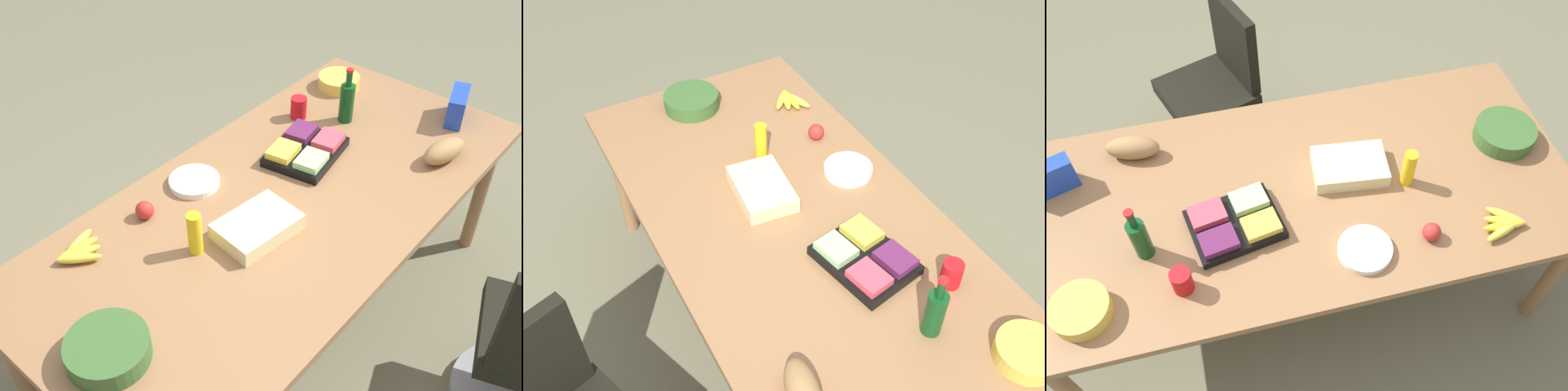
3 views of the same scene
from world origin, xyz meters
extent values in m
plane|color=#6C6A50|center=(0.00, 0.00, 0.00)|extent=(10.00, 10.00, 0.00)
cube|color=#916641|center=(0.00, 0.00, 0.77)|extent=(2.39, 1.13, 0.04)
cylinder|color=#916641|center=(-1.10, -0.47, 0.38)|extent=(0.07, 0.07, 0.75)
cylinder|color=#916641|center=(1.10, -0.47, 0.38)|extent=(0.07, 0.07, 0.75)
cylinder|color=#916641|center=(-1.10, 0.47, 0.38)|extent=(0.07, 0.07, 0.75)
cylinder|color=#916641|center=(1.10, 0.47, 0.38)|extent=(0.07, 0.07, 0.75)
cylinder|color=gray|center=(0.31, -1.09, 0.03)|extent=(0.56, 0.56, 0.05)
cylinder|color=gray|center=(0.31, -1.09, 0.24)|extent=(0.06, 0.06, 0.39)
cube|color=black|center=(0.31, -1.09, 0.44)|extent=(0.61, 0.61, 0.09)
cube|color=black|center=(0.10, -1.16, 0.72)|extent=(0.20, 0.43, 0.47)
cylinder|color=gold|center=(0.92, 0.36, 0.82)|extent=(0.23, 0.23, 0.07)
ellipsoid|color=#9A7343|center=(0.68, -0.38, 0.84)|extent=(0.26, 0.16, 0.10)
cube|color=beige|center=(-0.23, -0.05, 0.83)|extent=(0.34, 0.26, 0.07)
sphere|color=#B62A25|center=(-0.46, 0.36, 0.83)|extent=(0.08, 0.08, 0.08)
ellipsoid|color=yellow|center=(-0.79, 0.35, 0.82)|extent=(0.15, 0.14, 0.04)
ellipsoid|color=gold|center=(-0.77, 0.37, 0.82)|extent=(0.17, 0.10, 0.04)
ellipsoid|color=gold|center=(-0.76, 0.40, 0.82)|extent=(0.17, 0.05, 0.04)
ellipsoid|color=#D9CC40|center=(-0.74, 0.42, 0.82)|extent=(0.17, 0.09, 0.04)
cylinder|color=red|center=(0.54, 0.34, 0.85)|extent=(0.09, 0.09, 0.11)
cylinder|color=white|center=(-0.18, 0.36, 0.81)|extent=(0.27, 0.27, 0.03)
cylinder|color=#385E2B|center=(-0.98, -0.06, 0.83)|extent=(0.30, 0.30, 0.08)
cube|color=black|center=(0.30, 0.12, 0.81)|extent=(0.40, 0.34, 0.04)
cube|color=#A5DB8B|center=(0.23, 0.03, 0.85)|extent=(0.16, 0.14, 0.03)
cube|color=#DF4556|center=(0.40, 0.06, 0.85)|extent=(0.16, 0.14, 0.03)
cube|color=yellow|center=(0.20, 0.17, 0.85)|extent=(0.16, 0.14, 0.03)
cube|color=#5B204C|center=(0.38, 0.20, 0.85)|extent=(0.16, 0.14, 0.03)
cylinder|color=#0E4219|center=(0.67, 0.15, 0.89)|extent=(0.08, 0.08, 0.19)
cylinder|color=#0E4219|center=(0.67, 0.15, 1.02)|extent=(0.04, 0.04, 0.08)
cylinder|color=red|center=(0.67, 0.15, 1.07)|extent=(0.04, 0.04, 0.01)
cube|color=#1E40B5|center=(1.03, -0.27, 0.87)|extent=(0.23, 0.15, 0.15)
cylinder|color=yellow|center=(-0.46, 0.06, 0.88)|extent=(0.07, 0.07, 0.18)
camera|label=1|loc=(-1.54, -1.18, 2.43)|focal=41.47mm
camera|label=2|loc=(1.52, -0.92, 2.65)|focal=42.77mm
camera|label=3|loc=(0.32, 1.39, 2.70)|focal=38.00mm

